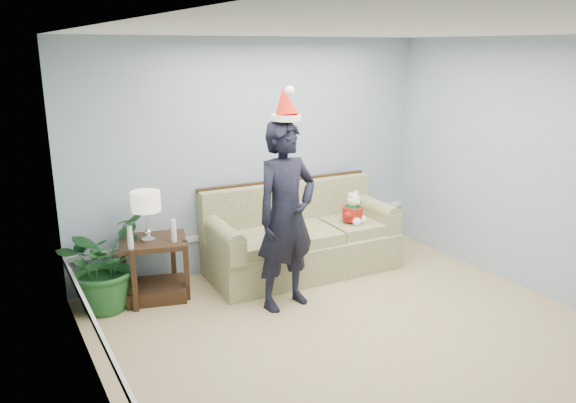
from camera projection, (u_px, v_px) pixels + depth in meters
The scene contains 10 objects.
room_shell at pixel (394, 205), 4.53m from camera, with size 4.54×5.04×2.74m.
wainscot_trim at pixel (207, 285), 5.20m from camera, with size 4.49×4.99×0.06m.
sofa at pixel (300, 240), 6.66m from camera, with size 2.26×1.04×1.04m.
side_table at pixel (155, 275), 5.93m from camera, with size 0.80×0.72×0.65m.
table_lamp at pixel (146, 203), 5.67m from camera, with size 0.30×0.30×0.53m.
candle_pair at pixel (152, 235), 5.63m from camera, with size 0.50×0.06×0.23m.
houseplant at pixel (102, 263), 5.63m from camera, with size 0.89×0.77×0.99m, color #1E5424.
man at pixel (286, 216), 5.58m from camera, with size 0.70×0.46×1.92m, color black.
santa_hat at pixel (285, 105), 5.30m from camera, with size 0.29×0.33×0.34m.
teddy_bear at pixel (353, 212), 6.69m from camera, with size 0.31×0.31×0.39m.
Camera 1 is at (-2.88, -3.38, 2.59)m, focal length 35.00 mm.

